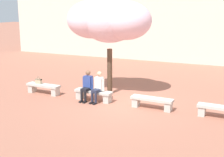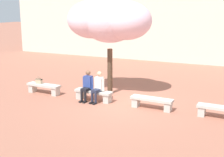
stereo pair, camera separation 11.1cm
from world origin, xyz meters
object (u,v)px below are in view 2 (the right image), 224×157
stone_bench_west_end (44,87)px  person_seated_left (87,84)px  handbag (39,81)px  cherry_tree_main (109,20)px  stone_bench_center (152,102)px  person_seated_right (98,86)px  stone_bench_near_west (93,94)px  stone_bench_near_east (221,111)px

stone_bench_west_end → person_seated_left: 2.34m
handbag → cherry_tree_main: 4.23m
handbag → stone_bench_center: bearing=0.0°
handbag → person_seated_right: bearing=-1.0°
person_seated_left → person_seated_right: 0.52m
stone_bench_center → person_seated_left: person_seated_left is taller
stone_bench_near_west → person_seated_left: 0.48m
stone_bench_center → person_seated_right: bearing=-178.7°
stone_bench_west_end → handbag: bearing=-179.8°
stone_bench_near_east → cherry_tree_main: size_ratio=0.39×
stone_bench_center → stone_bench_near_east: 2.57m
stone_bench_near_west → person_seated_left: size_ratio=1.30×
stone_bench_west_end → stone_bench_near_east: size_ratio=1.00×
stone_bench_west_end → person_seated_right: (2.83, -0.05, 0.40)m
stone_bench_near_west → handbag: handbag is taller
stone_bench_west_end → person_seated_left: person_seated_left is taller
person_seated_right → cherry_tree_main: (-0.10, 1.27, 2.62)m
stone_bench_west_end → stone_bench_near_west: same height
person_seated_right → cherry_tree_main: cherry_tree_main is taller
person_seated_left → stone_bench_center: bearing=1.1°
stone_bench_near_west → stone_bench_near_east: bearing=0.0°
stone_bench_west_end → stone_bench_center: same height
stone_bench_center → handbag: (-5.41, -0.00, 0.28)m
stone_bench_near_east → person_seated_left: 5.43m
stone_bench_west_end → person_seated_right: person_seated_right is taller
stone_bench_near_west → stone_bench_near_east: (5.15, 0.00, 0.00)m
stone_bench_west_end → stone_bench_center: (5.15, 0.00, 0.00)m
cherry_tree_main → person_seated_right: bearing=-85.4°
stone_bench_near_west → stone_bench_near_east: same height
stone_bench_near_west → cherry_tree_main: size_ratio=0.39×
stone_bench_center → stone_bench_near_west: bearing=180.0°
stone_bench_center → cherry_tree_main: bearing=153.4°
person_seated_left → handbag: person_seated_left is taller
stone_bench_near_west → handbag: (-2.84, -0.00, 0.28)m
stone_bench_near_west → person_seated_right: bearing=-11.7°
stone_bench_center → stone_bench_near_east: size_ratio=1.00×
stone_bench_near_west → person_seated_left: bearing=-168.8°
person_seated_left → handbag: size_ratio=3.81×
stone_bench_near_west → cherry_tree_main: cherry_tree_main is taller
handbag → stone_bench_near_west: bearing=0.0°
stone_bench_west_end → stone_bench_center: bearing=0.0°
stone_bench_near_west → stone_bench_center: 2.57m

